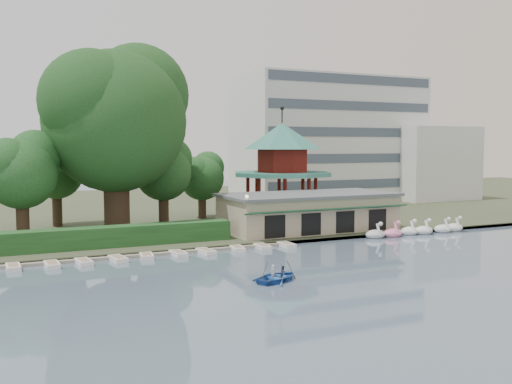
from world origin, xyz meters
TOP-DOWN VIEW (x-y plane):
  - ground_plane at (0.00, 0.00)m, footprint 220.00×220.00m
  - shore at (0.00, 52.00)m, footprint 220.00×70.00m
  - embankment at (0.00, 17.30)m, footprint 220.00×0.60m
  - dock at (-12.00, 17.20)m, footprint 34.00×1.60m
  - boathouse at (10.00, 21.97)m, footprint 18.60×9.39m
  - pavilion at (12.00, 32.00)m, footprint 12.40×12.40m
  - office_building at (32.67, 49.00)m, footprint 38.00×18.00m
  - hedge at (-15.00, 20.50)m, footprint 30.00×2.00m
  - lamp_post at (1.50, 19.00)m, footprint 0.36×0.36m
  - big_tree at (-8.81, 28.23)m, footprint 15.72×14.65m
  - small_trees at (-14.62, 30.78)m, footprint 39.43×16.32m
  - swan_boats at (20.08, 16.55)m, footprint 12.89×2.14m
  - moored_rowboats at (-11.39, 15.83)m, footprint 32.03×2.76m
  - rowboat_with_passengers at (-2.68, 4.26)m, footprint 6.18×5.44m

SIDE VIEW (x-z plane):
  - ground_plane at x=0.00m, z-range 0.00..0.00m
  - dock at x=-12.00m, z-range 0.00..0.24m
  - embankment at x=0.00m, z-range 0.00..0.30m
  - moored_rowboats at x=-11.39m, z-range 0.00..0.36m
  - shore at x=0.00m, z-range 0.00..0.40m
  - swan_boats at x=20.08m, z-range -0.56..1.35m
  - rowboat_with_passengers at x=-2.68m, z-range -0.47..1.54m
  - hedge at x=-15.00m, z-range 0.40..2.20m
  - boathouse at x=10.00m, z-range 0.42..4.32m
  - lamp_post at x=1.50m, z-range 1.20..5.48m
  - small_trees at x=-14.62m, z-range 1.09..11.53m
  - pavilion at x=12.00m, z-range 0.73..14.23m
  - office_building at x=32.67m, z-range -0.27..19.73m
  - big_tree at x=-8.81m, z-range 2.91..22.57m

